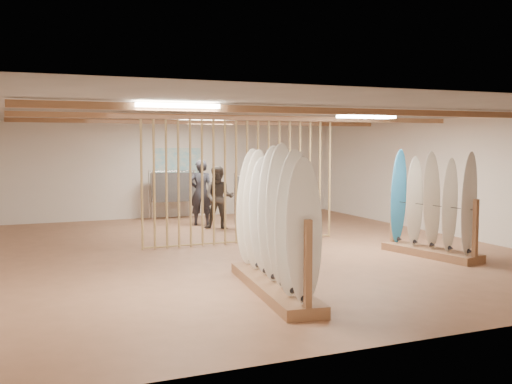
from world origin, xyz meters
name	(u,v)px	position (x,y,z in m)	size (l,w,h in m)	color
floor	(256,249)	(0.00, 0.00, 0.00)	(12.00, 12.00, 0.00)	#9B6A4B
ceiling	(256,114)	(0.00, 0.00, 2.80)	(12.00, 12.00, 0.00)	gray
wall_back	(178,170)	(0.00, 6.00, 1.40)	(12.00, 12.00, 0.00)	silver
wall_front	(460,215)	(0.00, -6.00, 1.40)	(12.00, 12.00, 0.00)	silver
wall_right	(449,177)	(5.00, 0.00, 1.40)	(12.00, 12.00, 0.00)	silver
ceiling_slats	(256,118)	(0.00, 0.00, 2.72)	(9.50, 6.12, 0.10)	#926442
light_panels	(256,117)	(0.00, 0.00, 2.74)	(1.20, 0.35, 0.06)	white
bamboo_partition	(242,180)	(0.00, 0.80, 1.40)	(4.45, 0.05, 2.78)	#A98952
poster	(178,163)	(0.00, 5.98, 1.60)	(1.40, 0.03, 0.90)	#379DC0
rack_left	(273,244)	(-1.14, -3.38, 0.73)	(0.97, 3.08, 2.12)	#926442
rack_right	(431,222)	(2.87, -2.00, 0.68)	(0.95, 2.17, 2.00)	#926442
clothing_rack_a	(173,187)	(-0.31, 5.37, 0.94)	(1.34, 0.35, 1.44)	silver
clothing_rack_b	(258,190)	(1.59, 3.62, 0.91)	(1.27, 0.63, 1.40)	silver
shopper_a	(201,188)	(0.05, 3.91, 1.00)	(0.73, 0.50, 2.00)	#23232A
shopper_b	(219,194)	(0.26, 3.04, 0.92)	(0.88, 0.69, 1.83)	#38312B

